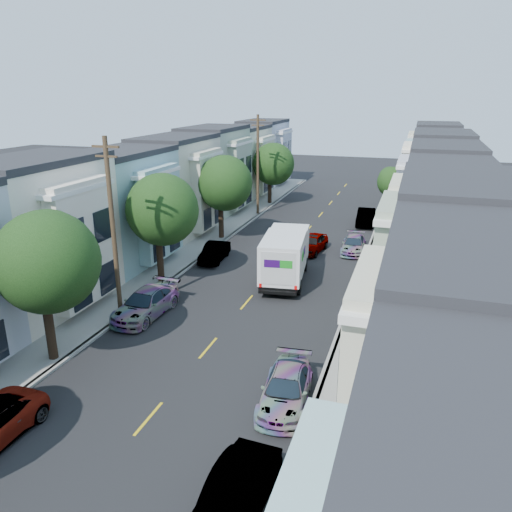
{
  "coord_description": "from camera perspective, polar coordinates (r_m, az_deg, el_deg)",
  "views": [
    {
      "loc": [
        9.17,
        -20.58,
        12.33
      ],
      "look_at": [
        -0.21,
        8.5,
        2.2
      ],
      "focal_mm": 35.0,
      "sensor_mm": 36.0,
      "label": 1
    }
  ],
  "objects": [
    {
      "name": "utility_pole_far",
      "position": [
        51.48,
        0.21,
        10.33
      ],
      "size": [
        1.6,
        0.26,
        10.0
      ],
      "color": "#42301E",
      "rests_on": "ground"
    },
    {
      "name": "townhouse_row_left",
      "position": [
        42.79,
        -11.35,
        1.23
      ],
      "size": [
        5.0,
        70.0,
        8.5
      ],
      "primitive_type": "cube",
      "color": "beige",
      "rests_on": "ground"
    },
    {
      "name": "curb_right",
      "position": [
        37.76,
        12.15,
        -1.02
      ],
      "size": [
        0.3,
        70.0,
        0.15
      ],
      "primitive_type": "cube",
      "color": "gray",
      "rests_on": "ground"
    },
    {
      "name": "sidewalk_right",
      "position": [
        37.67,
        14.12,
        -1.22
      ],
      "size": [
        2.6,
        70.0,
        0.15
      ],
      "primitive_type": "cube",
      "color": "gray",
      "rests_on": "ground"
    },
    {
      "name": "sidewalk_left",
      "position": [
        41.1,
        -6.72,
        0.86
      ],
      "size": [
        2.6,
        70.0,
        0.15
      ],
      "primitive_type": "cube",
      "color": "gray",
      "rests_on": "ground"
    },
    {
      "name": "tree_far_r",
      "position": [
        50.57,
        15.19,
        8.12
      ],
      "size": [
        2.92,
        2.92,
        5.42
      ],
      "color": "black",
      "rests_on": "ground"
    },
    {
      "name": "parked_right_a",
      "position": [
        16.62,
        -2.5,
        -25.89
      ],
      "size": [
        1.82,
        4.55,
        1.49
      ],
      "primitive_type": "imported",
      "rotation": [
        0.0,
        0.0,
        -0.06
      ],
      "color": "#4C525A",
      "rests_on": "ground"
    },
    {
      "name": "utility_pole_near",
      "position": [
        28.3,
        -16.01,
        2.92
      ],
      "size": [
        1.6,
        0.26,
        10.0
      ],
      "color": "#42301E",
      "rests_on": "ground"
    },
    {
      "name": "fedex_truck",
      "position": [
        33.65,
        3.35,
        0.17
      ],
      "size": [
        2.66,
        6.92,
        3.32
      ],
      "rotation": [
        0.0,
        0.0,
        0.13
      ],
      "color": "silver",
      "rests_on": "ground"
    },
    {
      "name": "tree_c",
      "position": [
        32.83,
        -10.79,
        5.21
      ],
      "size": [
        4.7,
        4.7,
        7.42
      ],
      "color": "black",
      "rests_on": "ground"
    },
    {
      "name": "townhouse_row_right",
      "position": [
        37.71,
        19.86,
        -1.88
      ],
      "size": [
        5.0,
        70.0,
        8.5
      ],
      "primitive_type": "cube",
      "color": "beige",
      "rests_on": "ground"
    },
    {
      "name": "parked_right_d",
      "position": [
        49.32,
        12.44,
        4.34
      ],
      "size": [
        1.79,
        4.64,
        1.53
      ],
      "primitive_type": "imported",
      "rotation": [
        0.0,
        0.0,
        0.04
      ],
      "color": "black",
      "rests_on": "ground"
    },
    {
      "name": "curb_left",
      "position": [
        40.59,
        -5.04,
        0.7
      ],
      "size": [
        0.3,
        70.0,
        0.15
      ],
      "primitive_type": "cube",
      "color": "gray",
      "rests_on": "ground"
    },
    {
      "name": "parked_left_c",
      "position": [
        29.37,
        -12.48,
        -5.34
      ],
      "size": [
        2.32,
        5.09,
        1.5
      ],
      "primitive_type": "imported",
      "rotation": [
        0.0,
        0.0,
        -0.04
      ],
      "color": "#B4B4B6",
      "rests_on": "ground"
    },
    {
      "name": "tree_e",
      "position": [
        56.71,
        1.9,
        10.45
      ],
      "size": [
        4.7,
        4.7,
        6.92
      ],
      "color": "black",
      "rests_on": "ground"
    },
    {
      "name": "parked_left_d",
      "position": [
        38.01,
        -4.77,
        0.42
      ],
      "size": [
        1.76,
        4.16,
        1.35
      ],
      "primitive_type": "imported",
      "rotation": [
        0.0,
        0.0,
        0.08
      ],
      "color": "#4F071C",
      "rests_on": "ground"
    },
    {
      "name": "lead_sedan",
      "position": [
        40.2,
        6.44,
        1.44
      ],
      "size": [
        2.24,
        4.61,
        1.44
      ],
      "primitive_type": "imported",
      "rotation": [
        0.0,
        0.0,
        -0.13
      ],
      "color": "black",
      "rests_on": "ground"
    },
    {
      "name": "parked_right_c",
      "position": [
        40.68,
        11.09,
        1.28
      ],
      "size": [
        1.97,
        4.31,
        1.27
      ],
      "primitive_type": "imported",
      "rotation": [
        0.0,
        0.0,
        0.05
      ],
      "color": "black",
      "rests_on": "ground"
    },
    {
      "name": "tree_d",
      "position": [
        42.64,
        -3.73,
        8.3
      ],
      "size": [
        4.7,
        4.7,
        7.29
      ],
      "color": "black",
      "rests_on": "ground"
    },
    {
      "name": "road_slab",
      "position": [
        38.75,
        3.24,
        -0.23
      ],
      "size": [
        12.0,
        70.0,
        0.02
      ],
      "primitive_type": "cube",
      "color": "black",
      "rests_on": "ground"
    },
    {
      "name": "tree_b",
      "position": [
        24.26,
        -22.92,
        -0.65
      ],
      "size": [
        4.7,
        4.7,
        7.41
      ],
      "color": "black",
      "rests_on": "ground"
    },
    {
      "name": "ground",
      "position": [
        25.68,
        -5.48,
        -10.44
      ],
      "size": [
        160.0,
        160.0,
        0.0
      ],
      "primitive_type": "plane",
      "color": "black",
      "rests_on": "ground"
    },
    {
      "name": "centerline",
      "position": [
        38.75,
        3.24,
        -0.24
      ],
      "size": [
        0.12,
        70.0,
        0.01
      ],
      "primitive_type": "cube",
      "color": "gold",
      "rests_on": "ground"
    },
    {
      "name": "parked_right_b",
      "position": [
        21.24,
        3.42,
        -14.98
      ],
      "size": [
        2.28,
        4.66,
        1.35
      ],
      "primitive_type": "imported",
      "rotation": [
        0.0,
        0.0,
        0.09
      ],
      "color": "silver",
      "rests_on": "ground"
    }
  ]
}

